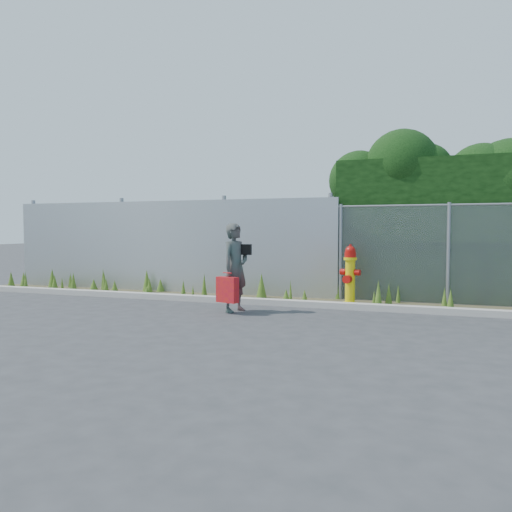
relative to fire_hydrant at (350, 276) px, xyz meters
The scene contains 9 objects.
ground 2.72m from the fire_hydrant, 120.97° to the right, with size 80.00×80.00×0.00m, color #363638.
curb 1.54m from the fire_hydrant, 160.64° to the right, with size 16.00×0.22×0.12m, color #ADA59C.
weed_strip 2.57m from the fire_hydrant, behind, with size 16.00×1.28×0.55m.
corrugated_fence 4.70m from the fire_hydrant, behind, with size 8.50×0.21×2.30m.
chainlink_fence 3.00m from the fire_hydrant, 14.02° to the left, with size 6.50×0.07×2.05m.
fire_hydrant is the anchor object (origin of this frame).
woman 2.37m from the fire_hydrant, 142.27° to the right, with size 0.59×0.39×1.62m, color #10665B.
red_tote_bag 2.58m from the fire_hydrant, 137.81° to the right, with size 0.41×0.15×0.54m.
black_shoulder_bag 2.26m from the fire_hydrant, 142.68° to the right, with size 0.26×0.11×0.20m.
Camera 1 is at (2.89, -7.62, 1.50)m, focal length 35.00 mm.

